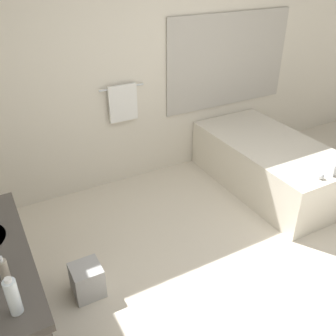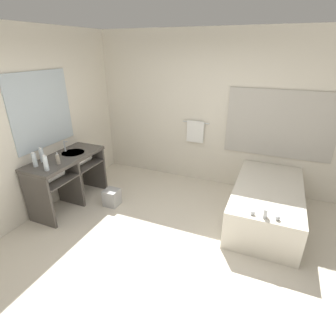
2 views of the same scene
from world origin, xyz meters
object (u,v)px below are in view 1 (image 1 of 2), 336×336
Objects in this scene: water_bottle_2 at (13,296)px; waste_bin at (87,280)px; soap_dispenser at (4,271)px; bathtub at (269,162)px.

water_bottle_2 is 1.19m from waste_bin.
soap_dispenser is 1.06m from waste_bin.
soap_dispenser is at bearing -160.39° from bathtub.
bathtub is 7.89× the size of water_bottle_2.
waste_bin is at bearing 41.92° from soap_dispenser.
bathtub is 3.21m from water_bottle_2.
waste_bin is (0.53, 0.47, -0.79)m from soap_dispenser.
waste_bin is (0.51, 0.71, -0.82)m from water_bottle_2.
bathtub is at bearing 13.27° from waste_bin.
bathtub is 10.28× the size of soap_dispenser.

